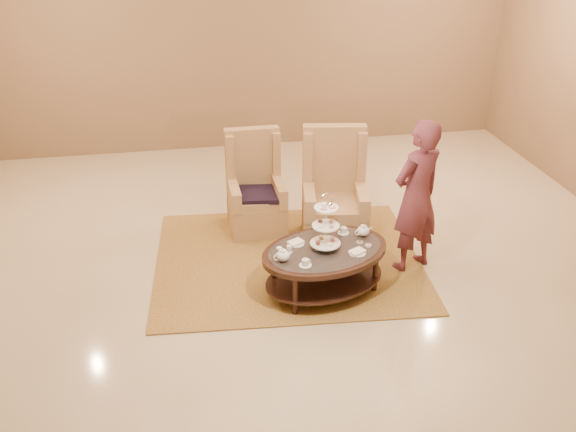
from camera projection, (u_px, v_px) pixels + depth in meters
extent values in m
plane|color=beige|center=(298.00, 280.00, 6.66)|extent=(8.00, 8.00, 0.00)
cube|color=white|center=(298.00, 280.00, 6.66)|extent=(8.00, 8.00, 0.02)
cube|color=#886B4A|center=(246.00, 32.00, 9.36)|extent=(8.00, 0.04, 3.50)
cube|color=#A98A3C|center=(288.00, 260.00, 7.01)|extent=(3.02, 2.58, 0.02)
cylinder|color=black|center=(295.00, 296.00, 6.03)|extent=(0.07, 0.07, 0.43)
cylinder|color=black|center=(375.00, 273.00, 6.38)|extent=(0.07, 0.07, 0.43)
cylinder|color=black|center=(274.00, 272.00, 6.40)|extent=(0.07, 0.07, 0.43)
cylinder|color=black|center=(351.00, 252.00, 6.76)|extent=(0.07, 0.07, 0.43)
cylinder|color=white|center=(326.00, 225.00, 6.15)|extent=(0.01, 0.01, 0.53)
torus|color=white|center=(327.00, 200.00, 6.02)|extent=(0.13, 0.05, 0.14)
cylinder|color=silver|center=(325.00, 243.00, 6.24)|extent=(0.37, 0.37, 0.01)
cylinder|color=silver|center=(326.00, 226.00, 6.15)|extent=(0.33, 0.33, 0.01)
cylinder|color=silver|center=(326.00, 208.00, 6.06)|extent=(0.29, 0.29, 0.01)
cylinder|color=#BB6072|center=(333.00, 239.00, 6.26)|extent=(0.05, 0.05, 0.03)
cylinder|color=tan|center=(321.00, 237.00, 6.29)|extent=(0.05, 0.05, 0.03)
cylinder|color=brown|center=(318.00, 243.00, 6.20)|extent=(0.05, 0.05, 0.03)
cylinder|color=white|center=(330.00, 245.00, 6.16)|extent=(0.05, 0.05, 0.03)
ellipsoid|color=tan|center=(331.00, 221.00, 6.19)|extent=(0.06, 0.06, 0.03)
ellipsoid|color=brown|center=(320.00, 221.00, 6.19)|extent=(0.06, 0.06, 0.03)
ellipsoid|color=white|center=(321.00, 226.00, 6.10)|extent=(0.06, 0.06, 0.03)
ellipsoid|color=#BB6072|center=(332.00, 226.00, 6.09)|extent=(0.06, 0.06, 0.03)
cube|color=brown|center=(329.00, 204.00, 6.11)|extent=(0.06, 0.04, 0.02)
cube|color=white|center=(320.00, 205.00, 6.08)|extent=(0.06, 0.04, 0.02)
cube|color=#BB6072|center=(323.00, 209.00, 6.00)|extent=(0.06, 0.04, 0.02)
cube|color=tan|center=(333.00, 208.00, 6.03)|extent=(0.06, 0.04, 0.02)
ellipsoid|color=silver|center=(283.00, 256.00, 6.04)|extent=(0.16, 0.16, 0.10)
cylinder|color=silver|center=(283.00, 251.00, 6.01)|extent=(0.07, 0.07, 0.01)
sphere|color=silver|center=(283.00, 249.00, 6.01)|extent=(0.03, 0.03, 0.02)
cone|color=silver|center=(291.00, 253.00, 6.07)|extent=(0.08, 0.05, 0.05)
torus|color=silver|center=(277.00, 257.00, 6.01)|extent=(0.07, 0.03, 0.07)
ellipsoid|color=silver|center=(363.00, 231.00, 6.47)|extent=(0.16, 0.16, 0.10)
cylinder|color=silver|center=(363.00, 226.00, 6.45)|extent=(0.07, 0.07, 0.01)
sphere|color=silver|center=(364.00, 225.00, 6.44)|extent=(0.03, 0.03, 0.02)
cone|color=silver|center=(370.00, 229.00, 6.50)|extent=(0.08, 0.05, 0.05)
torus|color=silver|center=(358.00, 232.00, 6.44)|extent=(0.07, 0.03, 0.07)
cylinder|color=silver|center=(305.00, 265.00, 5.99)|extent=(0.15, 0.15, 0.01)
cylinder|color=silver|center=(305.00, 262.00, 5.97)|extent=(0.08, 0.08, 0.06)
torus|color=silver|center=(309.00, 261.00, 5.99)|extent=(0.04, 0.02, 0.04)
cylinder|color=silver|center=(343.00, 233.00, 6.55)|extent=(0.15, 0.15, 0.01)
cylinder|color=silver|center=(343.00, 230.00, 6.53)|extent=(0.08, 0.08, 0.06)
torus|color=silver|center=(347.00, 229.00, 6.55)|extent=(0.04, 0.02, 0.04)
cylinder|color=silver|center=(296.00, 244.00, 6.35)|extent=(0.21, 0.21, 0.01)
cube|color=beige|center=(296.00, 242.00, 6.34)|extent=(0.18, 0.17, 0.02)
cylinder|color=silver|center=(357.00, 253.00, 6.19)|extent=(0.21, 0.21, 0.01)
cube|color=beige|center=(357.00, 251.00, 6.18)|extent=(0.18, 0.17, 0.02)
cylinder|color=silver|center=(289.00, 249.00, 6.20)|extent=(0.06, 0.06, 0.06)
cylinder|color=silver|center=(369.00, 246.00, 6.31)|extent=(0.07, 0.07, 0.01)
cylinder|color=#BB6072|center=(369.00, 245.00, 6.30)|extent=(0.05, 0.05, 0.01)
cylinder|color=silver|center=(360.00, 242.00, 6.37)|extent=(0.07, 0.07, 0.01)
cylinder|color=brown|center=(360.00, 241.00, 6.36)|extent=(0.05, 0.05, 0.01)
cylinder|color=silver|center=(279.00, 248.00, 6.26)|extent=(0.07, 0.07, 0.01)
cylinder|color=white|center=(279.00, 248.00, 6.25)|extent=(0.05, 0.05, 0.01)
cube|color=tan|center=(257.00, 215.00, 7.57)|extent=(0.64, 0.64, 0.38)
cube|color=tan|center=(257.00, 198.00, 7.42)|extent=(0.55, 0.55, 0.09)
cube|color=tan|center=(253.00, 175.00, 7.62)|extent=(0.64, 0.13, 1.18)
cube|color=tan|center=(229.00, 157.00, 7.41)|extent=(0.09, 0.20, 0.54)
cube|color=tan|center=(276.00, 153.00, 7.51)|extent=(0.09, 0.20, 0.54)
cube|color=tan|center=(234.00, 195.00, 7.34)|extent=(0.12, 0.57, 0.24)
cube|color=tan|center=(279.00, 191.00, 7.43)|extent=(0.12, 0.57, 0.24)
cube|color=black|center=(257.00, 194.00, 7.37)|extent=(0.55, 0.51, 0.05)
cube|color=tan|center=(334.00, 225.00, 7.29)|extent=(0.81, 0.81, 0.42)
cube|color=tan|center=(335.00, 207.00, 7.13)|extent=(0.68, 0.68, 0.10)
cube|color=tan|center=(333.00, 179.00, 7.35)|extent=(0.71, 0.25, 1.30)
cube|color=tan|center=(307.00, 156.00, 7.17)|extent=(0.13, 0.23, 0.60)
cube|color=tan|center=(361.00, 156.00, 7.18)|extent=(0.13, 0.23, 0.60)
cube|color=tan|center=(309.00, 200.00, 7.09)|extent=(0.22, 0.64, 0.26)
cube|color=tan|center=(361.00, 200.00, 7.10)|extent=(0.22, 0.64, 0.26)
imported|color=brown|center=(416.00, 197.00, 6.53)|extent=(0.71, 0.61, 1.65)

